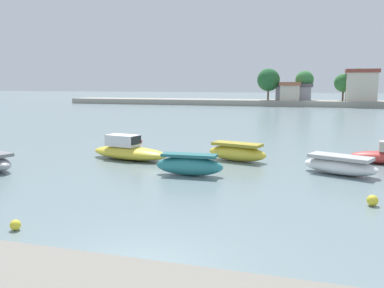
{
  "coord_description": "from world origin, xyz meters",
  "views": [
    {
      "loc": [
        4.1,
        -8.76,
        4.56
      ],
      "look_at": [
        -3.04,
        15.11,
        0.86
      ],
      "focal_mm": 38.33,
      "sensor_mm": 36.0,
      "label": 1
    }
  ],
  "objects": [
    {
      "name": "moored_boat_5",
      "position": [
        5.45,
        12.82,
        0.46
      ],
      "size": [
        4.03,
        2.79,
        0.97
      ],
      "rotation": [
        0.0,
        0.0,
        -0.4
      ],
      "color": "white",
      "rests_on": "ground"
    },
    {
      "name": "mooring_buoy_1",
      "position": [
        6.33,
        7.44,
        0.21
      ],
      "size": [
        0.42,
        0.42,
        0.42
      ],
      "primitive_type": "sphere",
      "color": "yellow",
      "rests_on": "ground"
    },
    {
      "name": "mooring_buoy_3",
      "position": [
        -4.72,
        1.44,
        0.17
      ],
      "size": [
        0.34,
        0.34,
        0.34
      ],
      "primitive_type": "sphere",
      "color": "yellow",
      "rests_on": "ground"
    },
    {
      "name": "moored_boat_2",
      "position": [
        -6.58,
        13.55,
        0.51
      ],
      "size": [
        5.46,
        2.83,
        1.47
      ],
      "rotation": [
        0.0,
        0.0,
        -0.2
      ],
      "color": "yellow",
      "rests_on": "ground"
    },
    {
      "name": "mooring_buoy_4",
      "position": [
        -8.64,
        20.0,
        0.14
      ],
      "size": [
        0.28,
        0.28,
        0.28
      ],
      "primitive_type": "sphere",
      "color": "red",
      "rests_on": "ground"
    },
    {
      "name": "distant_shoreline",
      "position": [
        4.71,
        78.08,
        2.21
      ],
      "size": [
        99.15,
        7.88,
        7.58
      ],
      "color": "#9E998C",
      "rests_on": "ground"
    },
    {
      "name": "moored_boat_4",
      "position": [
        -0.2,
        14.91,
        0.52
      ],
      "size": [
        3.87,
        2.19,
        1.08
      ],
      "rotation": [
        0.0,
        0.0,
        -0.26
      ],
      "color": "yellow",
      "rests_on": "ground"
    },
    {
      "name": "moored_boat_3",
      "position": [
        -1.78,
        10.4,
        0.52
      ],
      "size": [
        3.46,
        1.08,
        1.09
      ],
      "rotation": [
        0.0,
        0.0,
        0.03
      ],
      "color": "teal",
      "rests_on": "ground"
    },
    {
      "name": "ground_plane",
      "position": [
        0.0,
        0.0,
        0.0
      ],
      "size": [
        400.0,
        400.0,
        0.0
      ],
      "primitive_type": "plane",
      "color": "slate"
    }
  ]
}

